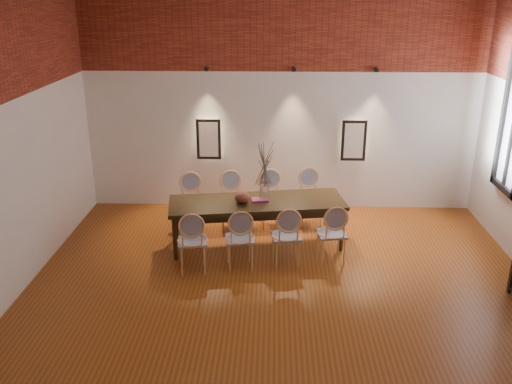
{
  "coord_description": "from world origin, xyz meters",
  "views": [
    {
      "loc": [
        -0.12,
        -5.99,
        3.83
      ],
      "look_at": [
        -0.38,
        1.42,
        1.05
      ],
      "focal_mm": 38.0,
      "sensor_mm": 36.0,
      "label": 1
    }
  ],
  "objects_px": {
    "dining_table": "(257,223)",
    "chair_far_c": "(271,200)",
    "book": "(260,200)",
    "chair_near_a": "(192,241)",
    "chair_near_d": "(331,233)",
    "bowl": "(242,197)",
    "chair_near_c": "(286,236)",
    "chair_near_b": "(240,238)",
    "chair_far_d": "(311,198)",
    "chair_far_a": "(191,204)",
    "vase": "(264,192)",
    "chair_far_b": "(232,202)"
  },
  "relations": [
    {
      "from": "chair_far_a",
      "to": "chair_far_c",
      "type": "xyz_separation_m",
      "value": [
        1.34,
        0.21,
        0.0
      ]
    },
    {
      "from": "dining_table",
      "to": "chair_far_d",
      "type": "height_order",
      "value": "chair_far_d"
    },
    {
      "from": "chair_near_a",
      "to": "chair_near_d",
      "type": "bearing_deg",
      "value": -0.0
    },
    {
      "from": "chair_near_d",
      "to": "chair_far_c",
      "type": "bearing_deg",
      "value": 115.34
    },
    {
      "from": "book",
      "to": "dining_table",
      "type": "bearing_deg",
      "value": -162.01
    },
    {
      "from": "chair_far_d",
      "to": "chair_near_c",
      "type": "bearing_deg",
      "value": 64.66
    },
    {
      "from": "chair_far_a",
      "to": "chair_far_d",
      "type": "bearing_deg",
      "value": -180.0
    },
    {
      "from": "chair_far_a",
      "to": "chair_far_b",
      "type": "bearing_deg",
      "value": 180.0
    },
    {
      "from": "dining_table",
      "to": "chair_near_c",
      "type": "height_order",
      "value": "chair_near_c"
    },
    {
      "from": "chair_far_c",
      "to": "vase",
      "type": "xyz_separation_m",
      "value": [
        -0.11,
        -0.74,
        0.43
      ]
    },
    {
      "from": "dining_table",
      "to": "chair_near_c",
      "type": "bearing_deg",
      "value": -64.66
    },
    {
      "from": "chair_near_b",
      "to": "chair_far_c",
      "type": "xyz_separation_m",
      "value": [
        0.45,
        1.52,
        0.0
      ]
    },
    {
      "from": "dining_table",
      "to": "chair_near_d",
      "type": "relative_size",
      "value": 2.88
    },
    {
      "from": "chair_near_d",
      "to": "vase",
      "type": "relative_size",
      "value": 3.13
    },
    {
      "from": "chair_far_d",
      "to": "bowl",
      "type": "height_order",
      "value": "chair_far_d"
    },
    {
      "from": "chair_near_a",
      "to": "chair_near_c",
      "type": "relative_size",
      "value": 1.0
    },
    {
      "from": "chair_far_c",
      "to": "bowl",
      "type": "distance_m",
      "value": 1.02
    },
    {
      "from": "chair_far_b",
      "to": "chair_near_c",
      "type": "bearing_deg",
      "value": 115.34
    },
    {
      "from": "chair_near_d",
      "to": "chair_far_d",
      "type": "height_order",
      "value": "same"
    },
    {
      "from": "chair_far_b",
      "to": "chair_far_d",
      "type": "height_order",
      "value": "same"
    },
    {
      "from": "chair_near_a",
      "to": "chair_near_d",
      "type": "xyz_separation_m",
      "value": [
        2.01,
        0.32,
        0.0
      ]
    },
    {
      "from": "chair_near_b",
      "to": "chair_far_b",
      "type": "bearing_deg",
      "value": 90.0
    },
    {
      "from": "dining_table",
      "to": "chair_near_a",
      "type": "relative_size",
      "value": 2.88
    },
    {
      "from": "chair_near_b",
      "to": "chair_far_d",
      "type": "xyz_separation_m",
      "value": [
        1.12,
        1.63,
        0.0
      ]
    },
    {
      "from": "chair_near_c",
      "to": "chair_far_c",
      "type": "bearing_deg",
      "value": 90.0
    },
    {
      "from": "chair_far_c",
      "to": "chair_far_d",
      "type": "xyz_separation_m",
      "value": [
        0.67,
        0.11,
        0.0
      ]
    },
    {
      "from": "chair_near_b",
      "to": "chair_far_a",
      "type": "relative_size",
      "value": 1.0
    },
    {
      "from": "chair_far_c",
      "to": "chair_far_d",
      "type": "relative_size",
      "value": 1.0
    },
    {
      "from": "chair_far_b",
      "to": "chair_near_d",
      "type": "bearing_deg",
      "value": 133.44
    },
    {
      "from": "chair_far_a",
      "to": "book",
      "type": "xyz_separation_m",
      "value": [
        1.16,
        -0.53,
        0.3
      ]
    },
    {
      "from": "chair_far_c",
      "to": "vase",
      "type": "height_order",
      "value": "vase"
    },
    {
      "from": "dining_table",
      "to": "chair_far_c",
      "type": "bearing_deg",
      "value": 64.66
    },
    {
      "from": "chair_far_c",
      "to": "chair_far_a",
      "type": "bearing_deg",
      "value": -0.0
    },
    {
      "from": "chair_near_c",
      "to": "bowl",
      "type": "xyz_separation_m",
      "value": [
        -0.67,
        0.57,
        0.37
      ]
    },
    {
      "from": "dining_table",
      "to": "vase",
      "type": "height_order",
      "value": "vase"
    },
    {
      "from": "chair_far_b",
      "to": "chair_far_c",
      "type": "height_order",
      "value": "same"
    },
    {
      "from": "chair_far_c",
      "to": "dining_table",
      "type": "bearing_deg",
      "value": 64.66
    },
    {
      "from": "chair_near_c",
      "to": "chair_far_c",
      "type": "height_order",
      "value": "same"
    },
    {
      "from": "chair_near_a",
      "to": "bowl",
      "type": "distance_m",
      "value": 1.09
    },
    {
      "from": "chair_near_b",
      "to": "chair_near_d",
      "type": "distance_m",
      "value": 1.36
    },
    {
      "from": "vase",
      "to": "book",
      "type": "height_order",
      "value": "vase"
    },
    {
      "from": "chair_near_c",
      "to": "chair_far_a",
      "type": "distance_m",
      "value": 1.97
    },
    {
      "from": "bowl",
      "to": "book",
      "type": "bearing_deg",
      "value": 20.62
    },
    {
      "from": "dining_table",
      "to": "book",
      "type": "xyz_separation_m",
      "value": [
        0.04,
        0.01,
        0.39
      ]
    },
    {
      "from": "dining_table",
      "to": "chair_far_b",
      "type": "distance_m",
      "value": 0.8
    },
    {
      "from": "chair_near_b",
      "to": "chair_far_c",
      "type": "relative_size",
      "value": 1.0
    },
    {
      "from": "bowl",
      "to": "chair_near_d",
      "type": "bearing_deg",
      "value": -19.12
    },
    {
      "from": "dining_table",
      "to": "chair_far_c",
      "type": "relative_size",
      "value": 2.88
    },
    {
      "from": "chair_near_c",
      "to": "book",
      "type": "bearing_deg",
      "value": 112.07
    },
    {
      "from": "chair_far_d",
      "to": "vase",
      "type": "bearing_deg",
      "value": 38.41
    }
  ]
}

